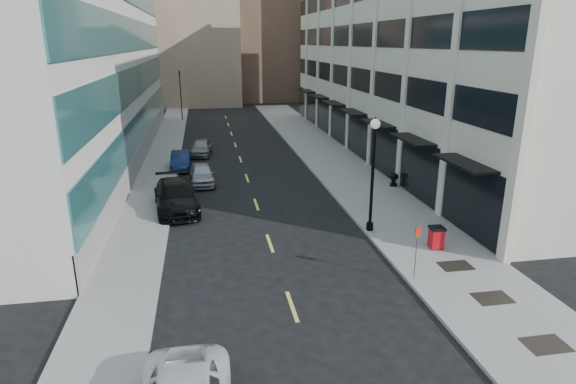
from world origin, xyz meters
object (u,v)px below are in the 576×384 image
object	(u,v)px
trash_bin	(436,237)
car_blue_sedan	(181,160)
traffic_signal	(179,74)
car_black_pickup	(176,196)
lamppost	(373,165)
sign_post	(417,244)
urn_planter	(394,178)
car_silver_sedan	(202,174)
car_grey_sedan	(201,147)

from	to	relation	value
trash_bin	car_blue_sedan	bearing A→B (deg)	127.48
traffic_signal	car_black_pickup	distance (m)	34.53
traffic_signal	lamppost	distance (m)	41.03
sign_post	urn_planter	distance (m)	13.58
car_silver_sedan	trash_bin	bearing A→B (deg)	-53.80
traffic_signal	car_blue_sedan	bearing A→B (deg)	-88.36
traffic_signal	car_black_pickup	xyz separation A→B (m)	(0.77, -34.18, -4.87)
car_black_pickup	car_silver_sedan	xyz separation A→B (m)	(1.53, 5.33, -0.14)
traffic_signal	sign_post	bearing A→B (deg)	-76.51
car_silver_sedan	car_black_pickup	bearing A→B (deg)	-108.54
traffic_signal	car_blue_sedan	distance (m)	24.90
lamppost	urn_planter	size ratio (longest dim) A/B	6.73
lamppost	urn_planter	xyz separation A→B (m)	(4.25, 7.37, -2.94)
car_blue_sedan	urn_planter	bearing A→B (deg)	-27.71
car_black_pickup	car_blue_sedan	world-z (taller)	car_black_pickup
car_silver_sedan	car_grey_sedan	xyz separation A→B (m)	(0.00, 8.94, -0.00)
car_blue_sedan	car_silver_sedan	bearing A→B (deg)	-69.57
traffic_signal	car_grey_sedan	size ratio (longest dim) A/B	1.70
traffic_signal	car_silver_sedan	world-z (taller)	traffic_signal
trash_bin	car_grey_sedan	bearing A→B (deg)	118.55
lamppost	car_grey_sedan	bearing A→B (deg)	113.43
lamppost	traffic_signal	bearing A→B (deg)	105.28
car_black_pickup	urn_planter	world-z (taller)	car_black_pickup
traffic_signal	car_grey_sedan	world-z (taller)	traffic_signal
urn_planter	car_black_pickup	bearing A→B (deg)	-171.93
traffic_signal	car_silver_sedan	distance (m)	29.37
car_black_pickup	sign_post	world-z (taller)	sign_post
car_black_pickup	traffic_signal	bearing A→B (deg)	84.19
car_black_pickup	trash_bin	size ratio (longest dim) A/B	5.42
car_black_pickup	car_grey_sedan	size ratio (longest dim) A/B	1.42
traffic_signal	urn_planter	distance (m)	35.86
car_grey_sedan	car_silver_sedan	bearing A→B (deg)	-83.52
car_silver_sedan	trash_bin	world-z (taller)	car_silver_sedan
car_grey_sedan	sign_post	distance (m)	26.52
car_black_pickup	car_grey_sedan	distance (m)	14.35
car_grey_sedan	sign_post	xyz separation A→B (m)	(8.50, -25.10, 1.02)
car_blue_sedan	sign_post	bearing A→B (deg)	-63.17
car_black_pickup	urn_planter	xyz separation A→B (m)	(14.28, 2.02, -0.16)
trash_bin	urn_planter	size ratio (longest dim) A/B	1.22
traffic_signal	car_blue_sedan	xyz separation A→B (m)	(0.70, -24.38, -5.04)
car_silver_sedan	sign_post	distance (m)	18.29
car_grey_sedan	lamppost	xyz separation A→B (m)	(8.50, -19.61, 2.92)
sign_post	trash_bin	bearing A→B (deg)	31.01
car_grey_sedan	urn_planter	bearing A→B (deg)	-37.35
car_silver_sedan	lamppost	distance (m)	13.96
car_silver_sedan	sign_post	size ratio (longest dim) A/B	1.69
trash_bin	urn_planter	bearing A→B (deg)	81.83
car_silver_sedan	car_blue_sedan	xyz separation A→B (m)	(-1.60, 4.47, -0.03)
traffic_signal	car_black_pickup	world-z (taller)	traffic_signal
lamppost	trash_bin	bearing A→B (deg)	-50.35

